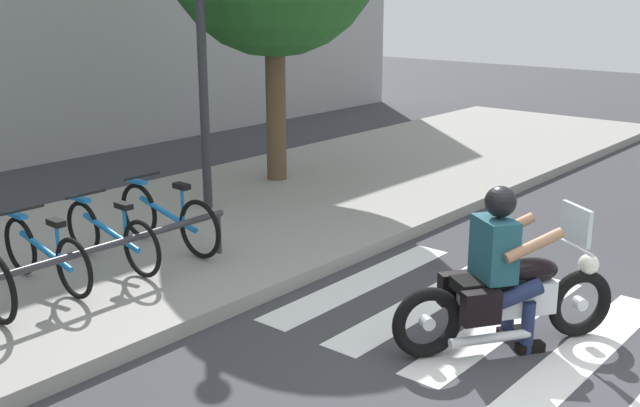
{
  "coord_description": "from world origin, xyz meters",
  "views": [
    {
      "loc": [
        -5.06,
        -2.09,
        2.96
      ],
      "look_at": [
        0.55,
        2.65,
        0.9
      ],
      "focal_mm": 42.92,
      "sensor_mm": 36.0,
      "label": 1
    }
  ],
  "objects_px": {
    "bicycle_2": "(46,254)",
    "bike_rack": "(77,258)",
    "motorcycle": "(508,297)",
    "bicycle_4": "(168,217)",
    "street_lamp": "(201,18)",
    "bicycle_3": "(111,235)",
    "rider": "(502,257)"
  },
  "relations": [
    {
      "from": "bicycle_4",
      "to": "bike_rack",
      "type": "xyz_separation_m",
      "value": [
        -1.5,
        -0.55,
        0.06
      ]
    },
    {
      "from": "bicycle_4",
      "to": "bike_rack",
      "type": "distance_m",
      "value": 1.6
    },
    {
      "from": "bike_rack",
      "to": "bicycle_4",
      "type": "bearing_deg",
      "value": 20.27
    },
    {
      "from": "bicycle_2",
      "to": "bike_rack",
      "type": "relative_size",
      "value": 0.44
    },
    {
      "from": "motorcycle",
      "to": "street_lamp",
      "type": "bearing_deg",
      "value": 79.05
    },
    {
      "from": "motorcycle",
      "to": "rider",
      "type": "xyz_separation_m",
      "value": [
        -0.06,
        0.05,
        0.36
      ]
    },
    {
      "from": "bicycle_4",
      "to": "bike_rack",
      "type": "bearing_deg",
      "value": -159.73
    },
    {
      "from": "rider",
      "to": "street_lamp",
      "type": "height_order",
      "value": "street_lamp"
    },
    {
      "from": "bicycle_2",
      "to": "bike_rack",
      "type": "height_order",
      "value": "bicycle_2"
    },
    {
      "from": "rider",
      "to": "bicycle_3",
      "type": "bearing_deg",
      "value": 106.73
    },
    {
      "from": "bicycle_2",
      "to": "bike_rack",
      "type": "distance_m",
      "value": 0.56
    },
    {
      "from": "rider",
      "to": "street_lamp",
      "type": "relative_size",
      "value": 0.33
    },
    {
      "from": "street_lamp",
      "to": "motorcycle",
      "type": "bearing_deg",
      "value": -100.95
    },
    {
      "from": "motorcycle",
      "to": "bike_rack",
      "type": "bearing_deg",
      "value": 120.48
    },
    {
      "from": "bicycle_2",
      "to": "bike_rack",
      "type": "bearing_deg",
      "value": -90.01
    },
    {
      "from": "rider",
      "to": "bicycle_4",
      "type": "xyz_separation_m",
      "value": [
        -0.41,
        3.86,
        -0.31
      ]
    },
    {
      "from": "bicycle_4",
      "to": "bicycle_2",
      "type": "bearing_deg",
      "value": 179.97
    },
    {
      "from": "bicycle_2",
      "to": "street_lamp",
      "type": "relative_size",
      "value": 0.37
    },
    {
      "from": "bicycle_2",
      "to": "street_lamp",
      "type": "xyz_separation_m",
      "value": [
        2.91,
        0.92,
        2.13
      ]
    },
    {
      "from": "bicycle_4",
      "to": "motorcycle",
      "type": "bearing_deg",
      "value": -83.08
    },
    {
      "from": "street_lamp",
      "to": "bicycle_4",
      "type": "bearing_deg",
      "value": -146.8
    },
    {
      "from": "rider",
      "to": "bicycle_2",
      "type": "bearing_deg",
      "value": 116.32
    },
    {
      "from": "bicycle_2",
      "to": "bicycle_4",
      "type": "relative_size",
      "value": 0.91
    },
    {
      "from": "motorcycle",
      "to": "bicycle_4",
      "type": "bearing_deg",
      "value": 96.92
    },
    {
      "from": "rider",
      "to": "bike_rack",
      "type": "relative_size",
      "value": 0.4
    },
    {
      "from": "rider",
      "to": "street_lamp",
      "type": "distance_m",
      "value": 5.21
    },
    {
      "from": "bicycle_4",
      "to": "rider",
      "type": "bearing_deg",
      "value": -83.93
    },
    {
      "from": "motorcycle",
      "to": "bicycle_3",
      "type": "relative_size",
      "value": 1.08
    },
    {
      "from": "motorcycle",
      "to": "bicycle_3",
      "type": "bearing_deg",
      "value": 107.39
    },
    {
      "from": "motorcycle",
      "to": "bicycle_4",
      "type": "relative_size",
      "value": 1.03
    },
    {
      "from": "bike_rack",
      "to": "rider",
      "type": "bearing_deg",
      "value": -59.98
    },
    {
      "from": "motorcycle",
      "to": "street_lamp",
      "type": "distance_m",
      "value": 5.37
    }
  ]
}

